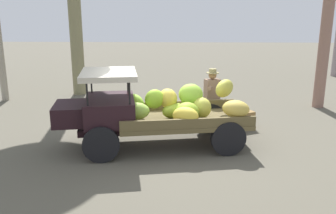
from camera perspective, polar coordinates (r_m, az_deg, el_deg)
ground_plane at (r=8.90m, az=-0.53°, el=-5.69°), size 60.00×60.00×0.00m
truck at (r=8.38m, az=-3.19°, el=-0.69°), size 4.62×2.35×1.84m
farmer at (r=9.90m, az=7.02°, el=1.98°), size 0.56×0.52×1.65m
wooden_crate at (r=10.19m, az=11.85°, el=-1.88°), size 0.62×0.65×0.49m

